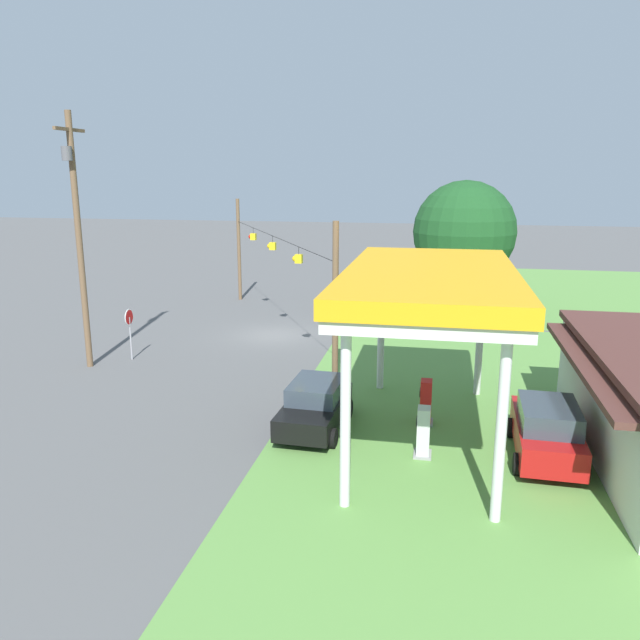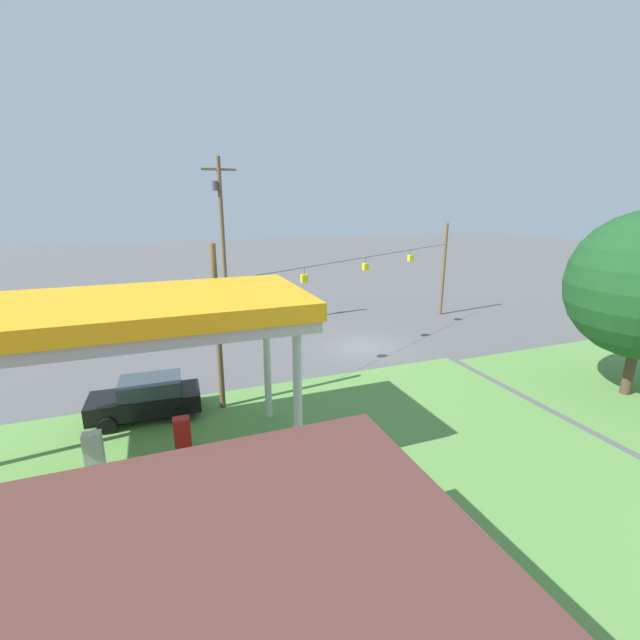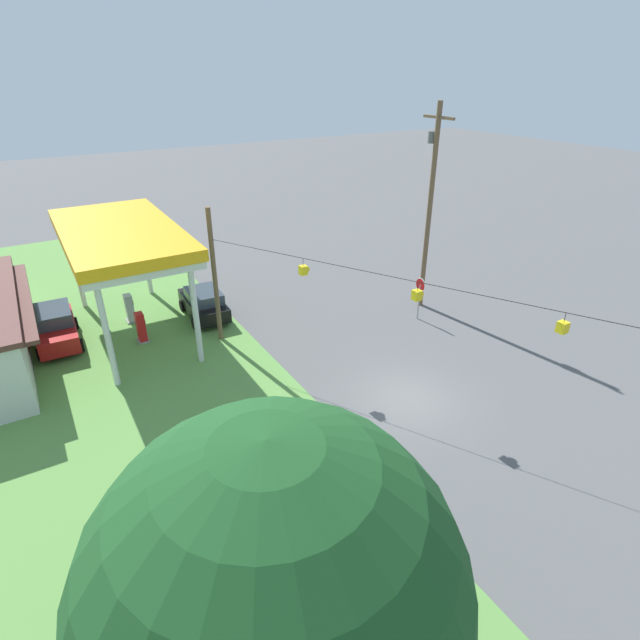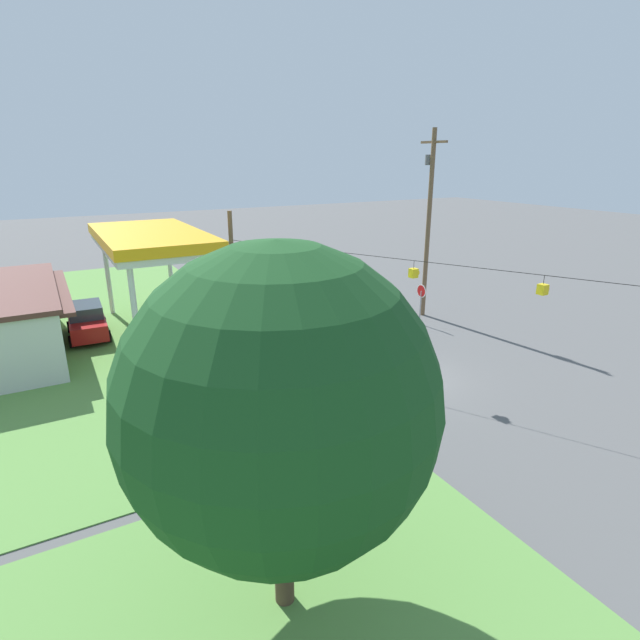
# 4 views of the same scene
# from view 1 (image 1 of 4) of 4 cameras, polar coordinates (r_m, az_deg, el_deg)

# --- Properties ---
(ground_plane) EXTENTS (160.00, 160.00, 0.00)m
(ground_plane) POSITION_cam_1_polar(r_m,az_deg,el_deg) (34.74, -4.20, -1.40)
(ground_plane) COLOR #565656
(grass_verge_opposite_corner) EXTENTS (24.00, 24.00, 0.04)m
(grass_verge_opposite_corner) POSITION_cam_1_polar(r_m,az_deg,el_deg) (49.71, 19.06, 2.41)
(grass_verge_opposite_corner) COLOR #5B8E42
(grass_verge_opposite_corner) RESTS_ON ground
(gas_station_canopy) EXTENTS (11.04, 5.34, 5.84)m
(gas_station_canopy) POSITION_cam_1_polar(r_m,az_deg,el_deg) (20.25, 10.03, 3.16)
(gas_station_canopy) COLOR silver
(gas_station_canopy) RESTS_ON ground
(fuel_pump_near) EXTENTS (0.71, 0.56, 1.65)m
(fuel_pump_near) POSITION_cam_1_polar(r_m,az_deg,el_deg) (22.76, 9.64, -7.53)
(fuel_pump_near) COLOR gray
(fuel_pump_near) RESTS_ON ground
(fuel_pump_far) EXTENTS (0.71, 0.56, 1.65)m
(fuel_pump_far) POSITION_cam_1_polar(r_m,az_deg,el_deg) (20.26, 9.42, -10.21)
(fuel_pump_far) COLOR gray
(fuel_pump_far) RESTS_ON ground
(car_at_pumps_front) EXTENTS (4.39, 2.26, 1.70)m
(car_at_pumps_front) POSITION_cam_1_polar(r_m,az_deg,el_deg) (22.02, -0.44, -7.78)
(car_at_pumps_front) COLOR black
(car_at_pumps_front) RESTS_ON ground
(car_at_pumps_rear) EXTENTS (4.55, 2.23, 1.89)m
(car_at_pumps_rear) POSITION_cam_1_polar(r_m,az_deg,el_deg) (21.03, 20.02, -9.43)
(car_at_pumps_rear) COLOR #AD1414
(car_at_pumps_rear) RESTS_ON ground
(stop_sign_roadside) EXTENTS (0.80, 0.08, 2.50)m
(stop_sign_roadside) POSITION_cam_1_polar(r_m,az_deg,el_deg) (31.11, -17.02, -0.26)
(stop_sign_roadside) COLOR #99999E
(stop_sign_roadside) RESTS_ON ground
(utility_pole_main) EXTENTS (2.20, 0.44, 11.41)m
(utility_pole_main) POSITION_cam_1_polar(r_m,az_deg,el_deg) (29.91, -21.28, 7.69)
(utility_pole_main) COLOR brown
(utility_pole_main) RESTS_ON ground
(signal_span_gantry) EXTENTS (18.79, 10.24, 7.06)m
(signal_span_gantry) POSITION_cam_1_polar(r_m,az_deg,el_deg) (33.98, -4.33, 4.85)
(signal_span_gantry) COLOR brown
(signal_span_gantry) RESTS_ON ground
(tree_west_verge) EXTENTS (6.48, 6.48, 8.38)m
(tree_west_verge) POSITION_cam_1_polar(r_m,az_deg,el_deg) (40.96, 13.06, 7.84)
(tree_west_verge) COLOR #4C3828
(tree_west_verge) RESTS_ON ground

